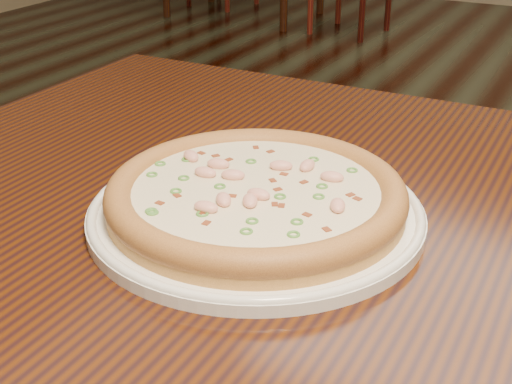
% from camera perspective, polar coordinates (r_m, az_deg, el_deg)
% --- Properties ---
extents(hero_table, '(1.20, 0.80, 0.75)m').
position_cam_1_polar(hero_table, '(0.76, 9.88, -9.09)').
color(hero_table, black).
rests_on(hero_table, ground).
extents(plate, '(0.33, 0.33, 0.02)m').
position_cam_1_polar(plate, '(0.71, -0.00, -1.55)').
color(plate, white).
rests_on(plate, hero_table).
extents(pizza, '(0.30, 0.30, 0.03)m').
position_cam_1_polar(pizza, '(0.70, -0.00, -0.21)').
color(pizza, tan).
rests_on(pizza, plate).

